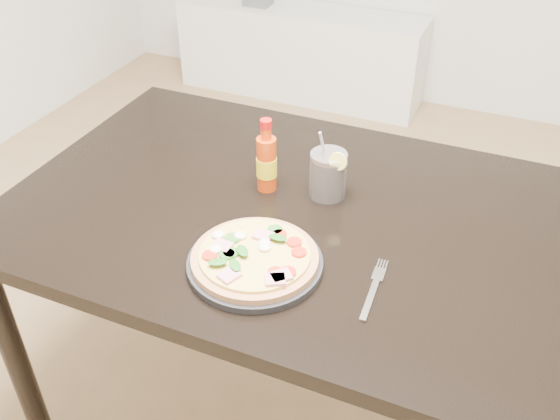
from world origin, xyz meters
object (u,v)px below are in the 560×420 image
at_px(hot_sauce_bottle, 267,162).
at_px(media_console, 300,53).
at_px(dining_table, 299,237).
at_px(fork, 374,287).
at_px(plate, 255,263).
at_px(cola_cup, 328,176).
at_px(pizza, 254,256).

xyz_separation_m(hot_sauce_bottle, media_console, (-0.70, 2.02, -0.58)).
xyz_separation_m(dining_table, media_console, (-0.81, 2.07, -0.42)).
xyz_separation_m(dining_table, hot_sauce_bottle, (-0.11, 0.05, 0.16)).
bearing_deg(dining_table, fork, -38.70).
distance_m(dining_table, plate, 0.24).
height_order(plate, hot_sauce_bottle, hot_sauce_bottle).
height_order(dining_table, media_console, dining_table).
height_order(hot_sauce_bottle, cola_cup, hot_sauce_bottle).
bearing_deg(fork, plate, -175.19).
xyz_separation_m(dining_table, plate, (-0.01, -0.23, 0.09)).
bearing_deg(pizza, hot_sauce_bottle, 109.14).
height_order(dining_table, hot_sauce_bottle, hot_sauce_bottle).
distance_m(dining_table, hot_sauce_bottle, 0.20).
bearing_deg(hot_sauce_bottle, media_console, 109.19).
xyz_separation_m(plate, pizza, (-0.00, -0.00, 0.02)).
distance_m(pizza, cola_cup, 0.32).
bearing_deg(fork, dining_table, 138.25).
distance_m(pizza, fork, 0.26).
distance_m(plate, cola_cup, 0.32).
distance_m(fork, media_console, 2.55).
xyz_separation_m(pizza, hot_sauce_bottle, (-0.10, 0.28, 0.05)).
relative_size(plate, fork, 1.52).
xyz_separation_m(plate, hot_sauce_bottle, (-0.10, 0.28, 0.07)).
height_order(pizza, fork, pizza).
bearing_deg(media_console, fork, -65.09).
xyz_separation_m(dining_table, fork, (0.24, -0.19, 0.09)).
relative_size(dining_table, hot_sauce_bottle, 7.31).
relative_size(pizza, hot_sauce_bottle, 1.40).
xyz_separation_m(plate, cola_cup, (0.05, 0.31, 0.05)).
bearing_deg(dining_table, media_console, 111.41).
bearing_deg(media_console, plate, -70.80).
relative_size(pizza, fork, 1.42).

